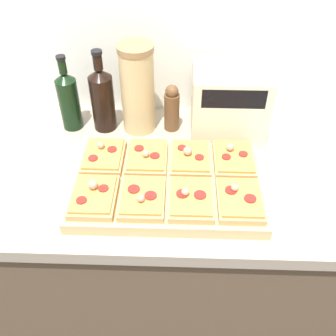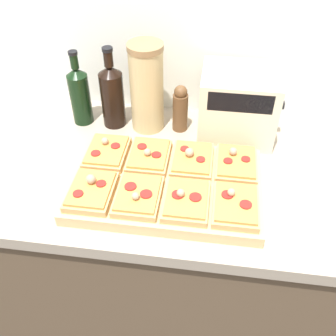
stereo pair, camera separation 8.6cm
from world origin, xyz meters
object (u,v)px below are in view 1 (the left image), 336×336
Objects in this scene: cutting_board at (168,185)px; wine_bottle at (102,98)px; grain_jar_tall at (138,89)px; olive_oil_bottle at (69,100)px; pepper_mill at (172,108)px; toaster_oven at (229,101)px.

cutting_board is 0.39m from wine_bottle.
grain_jar_tall is at bearing 109.49° from cutting_board.
olive_oil_bottle is at bearing 180.00° from grain_jar_tall.
olive_oil_bottle is (-0.33, 0.30, 0.09)m from cutting_board.
pepper_mill is (0.11, 0.00, -0.07)m from grain_jar_tall.
grain_jar_tall is 1.13× the size of toaster_oven.
cutting_board is 2.02× the size of toaster_oven.
grain_jar_tall is at bearing -0.00° from olive_oil_bottle.
toaster_oven is at bearing -0.17° from grain_jar_tall.
olive_oil_bottle is at bearing 179.91° from toaster_oven.
olive_oil_bottle is 0.52m from toaster_oven.
grain_jar_tall reaches higher than olive_oil_bottle.
grain_jar_tall reaches higher than pepper_mill.
cutting_board is 1.91× the size of wine_bottle.
cutting_board is at bearing -90.67° from pepper_mill.
toaster_oven is (0.18, -0.00, 0.03)m from pepper_mill.
wine_bottle is at bearing -180.00° from pepper_mill.
grain_jar_tall is (-0.11, 0.30, 0.13)m from cutting_board.
wine_bottle reaches higher than olive_oil_bottle.
pepper_mill is at bearing 0.00° from wine_bottle.
wine_bottle is (0.11, -0.00, 0.01)m from olive_oil_bottle.
cutting_board is 1.78× the size of grain_jar_tall.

